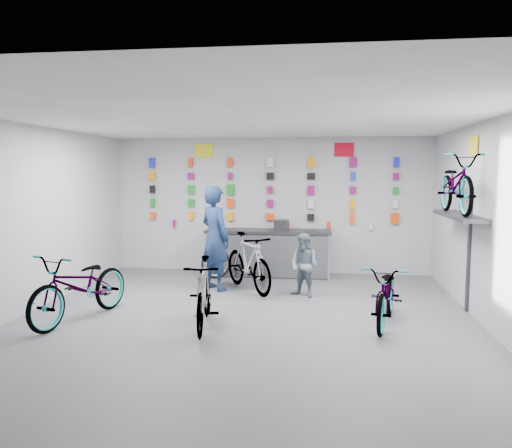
# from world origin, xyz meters

# --- Properties ---
(floor) EXTENTS (8.00, 8.00, 0.00)m
(floor) POSITION_xyz_m (0.00, 0.00, 0.00)
(floor) COLOR #4B4B50
(floor) RESTS_ON ground
(ceiling) EXTENTS (8.00, 8.00, 0.00)m
(ceiling) POSITION_xyz_m (0.00, 0.00, 3.00)
(ceiling) COLOR white
(ceiling) RESTS_ON wall_back
(wall_back) EXTENTS (7.00, 0.00, 7.00)m
(wall_back) POSITION_xyz_m (0.00, 4.00, 1.50)
(wall_back) COLOR #BABABD
(wall_back) RESTS_ON floor
(wall_front) EXTENTS (7.00, 0.00, 7.00)m
(wall_front) POSITION_xyz_m (0.00, -4.00, 1.50)
(wall_front) COLOR #BABABD
(wall_front) RESTS_ON floor
(wall_left) EXTENTS (0.00, 8.00, 8.00)m
(wall_left) POSITION_xyz_m (-3.50, 0.00, 1.50)
(wall_left) COLOR #BABABD
(wall_left) RESTS_ON floor
(wall_right) EXTENTS (0.00, 8.00, 8.00)m
(wall_right) POSITION_xyz_m (3.50, 0.00, 1.50)
(wall_right) COLOR #BABABD
(wall_right) RESTS_ON floor
(counter) EXTENTS (2.70, 0.66, 1.00)m
(counter) POSITION_xyz_m (0.00, 3.54, 0.49)
(counter) COLOR black
(counter) RESTS_ON floor
(merch_wall) EXTENTS (5.55, 0.08, 1.56)m
(merch_wall) POSITION_xyz_m (0.04, 3.93, 1.80)
(merch_wall) COLOR #F64D11
(merch_wall) RESTS_ON wall_back
(wall_bracket) EXTENTS (0.39, 1.90, 2.00)m
(wall_bracket) POSITION_xyz_m (3.33, 1.20, 1.46)
(wall_bracket) COLOR #333338
(wall_bracket) RESTS_ON wall_right
(sign_left) EXTENTS (0.42, 0.02, 0.30)m
(sign_left) POSITION_xyz_m (-1.50, 3.98, 2.72)
(sign_left) COLOR yellow
(sign_left) RESTS_ON wall_back
(sign_right) EXTENTS (0.42, 0.02, 0.30)m
(sign_right) POSITION_xyz_m (1.60, 3.98, 2.72)
(sign_right) COLOR red
(sign_right) RESTS_ON wall_back
(sign_side) EXTENTS (0.02, 0.40, 0.30)m
(sign_side) POSITION_xyz_m (3.48, 1.20, 2.65)
(sign_side) COLOR yellow
(sign_side) RESTS_ON wall_right
(bike_left) EXTENTS (1.23, 2.14, 1.06)m
(bike_left) POSITION_xyz_m (-2.46, -0.07, 0.53)
(bike_left) COLOR gray
(bike_left) RESTS_ON floor
(bike_center) EXTENTS (0.70, 1.72, 1.01)m
(bike_center) POSITION_xyz_m (-0.54, -0.18, 0.50)
(bike_center) COLOR gray
(bike_center) RESTS_ON floor
(bike_right) EXTENTS (1.00, 1.85, 0.92)m
(bike_right) POSITION_xyz_m (2.10, 0.32, 0.46)
(bike_right) COLOR gray
(bike_right) RESTS_ON floor
(bike_service) EXTENTS (1.46, 1.80, 1.10)m
(bike_service) POSITION_xyz_m (-0.23, 2.13, 0.55)
(bike_service) COLOR gray
(bike_service) RESTS_ON floor
(bike_wall) EXTENTS (0.63, 1.80, 0.95)m
(bike_wall) POSITION_xyz_m (3.25, 1.20, 2.05)
(bike_wall) COLOR gray
(bike_wall) RESTS_ON wall_bracket
(clerk) EXTENTS (0.86, 0.83, 1.99)m
(clerk) POSITION_xyz_m (-0.87, 2.15, 0.99)
(clerk) COLOR #17284B
(clerk) RESTS_ON floor
(customer) EXTENTS (0.71, 0.67, 1.16)m
(customer) POSITION_xyz_m (0.84, 1.81, 0.58)
(customer) COLOR slate
(customer) RESTS_ON floor
(spare_wheel) EXTENTS (0.65, 0.27, 0.63)m
(spare_wheel) POSITION_xyz_m (-1.08, 3.17, 0.30)
(spare_wheel) COLOR black
(spare_wheel) RESTS_ON floor
(register) EXTENTS (0.30, 0.32, 0.22)m
(register) POSITION_xyz_m (0.28, 3.55, 1.11)
(register) COLOR black
(register) RESTS_ON counter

